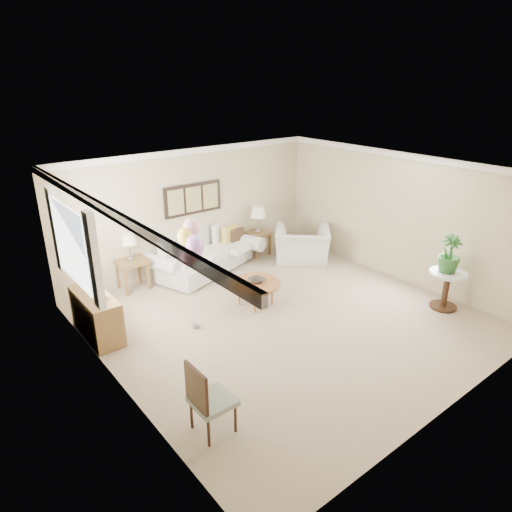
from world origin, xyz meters
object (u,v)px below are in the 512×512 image
at_px(sofa, 205,255).
at_px(armchair, 302,245).
at_px(balloon_cluster, 191,245).
at_px(coffee_table, 256,284).
at_px(accent_chair, 207,398).

relative_size(sofa, armchair, 2.27).
distance_m(sofa, balloon_cluster, 2.70).
xyz_separation_m(coffee_table, armchair, (2.15, 1.02, -0.04)).
bearing_deg(coffee_table, armchair, 25.40).
distance_m(sofa, accent_chair, 4.86).
height_order(sofa, armchair, sofa).
height_order(coffee_table, accent_chair, accent_chair).
relative_size(sofa, accent_chair, 2.81).
distance_m(armchair, accent_chair, 5.61).
height_order(sofa, coffee_table, sofa).
xyz_separation_m(sofa, balloon_cluster, (-1.45, -1.96, 1.15)).
relative_size(coffee_table, armchair, 0.76).
distance_m(coffee_table, armchair, 2.38).
bearing_deg(balloon_cluster, sofa, 53.59).
height_order(coffee_table, balloon_cluster, balloon_cluster).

